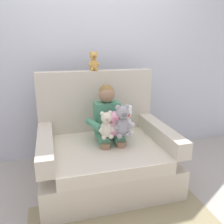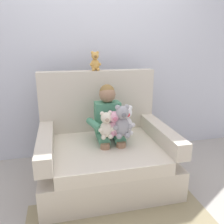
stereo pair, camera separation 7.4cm
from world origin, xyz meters
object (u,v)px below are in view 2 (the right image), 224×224
at_px(armchair, 104,151).
at_px(plush_white, 126,121).
at_px(plush_cream, 106,126).
at_px(plush_grey, 122,122).
at_px(plush_honey_on_backrest, 95,62).
at_px(seated_child, 109,121).
at_px(plush_pink, 114,124).

xyz_separation_m(armchair, plush_white, (0.20, -0.11, 0.35)).
relative_size(armchair, plush_cream, 4.91).
height_order(armchair, plush_cream, armchair).
distance_m(plush_grey, plush_honey_on_backrest, 0.77).
distance_m(armchair, plush_cream, 0.37).
xyz_separation_m(armchair, seated_child, (0.06, 0.03, 0.32)).
xyz_separation_m(plush_grey, plush_honey_on_backrest, (-0.16, 0.54, 0.53)).
relative_size(seated_child, plush_pink, 3.10).
height_order(armchair, plush_pink, armchair).
bearing_deg(plush_honey_on_backrest, plush_cream, -101.75).
distance_m(armchair, plush_honey_on_backrest, 0.97).
xyz_separation_m(armchair, plush_honey_on_backrest, (-0.02, 0.38, 0.89)).
bearing_deg(plush_white, plush_honey_on_backrest, 118.30).
relative_size(armchair, plush_pink, 4.90).
distance_m(seated_child, plush_white, 0.20).
height_order(seated_child, plush_grey, seated_child).
bearing_deg(plush_cream, plush_white, -5.55).
height_order(plush_pink, plush_honey_on_backrest, plush_honey_on_backrest).
bearing_deg(armchair, plush_grey, -49.07).
xyz_separation_m(armchair, plush_cream, (-0.01, -0.16, 0.34)).
bearing_deg(plush_cream, plush_honey_on_backrest, 72.49).
bearing_deg(plush_honey_on_backrest, plush_pink, -93.05).
bearing_deg(plush_honey_on_backrest, plush_white, -78.33).
distance_m(seated_child, plush_honey_on_backrest, 0.68).
xyz_separation_m(plush_pink, plush_honey_on_backrest, (-0.09, 0.52, 0.55)).
bearing_deg(plush_cream, seated_child, 51.80).
xyz_separation_m(seated_child, plush_pink, (0.01, -0.17, 0.02)).
bearing_deg(plush_white, armchair, 155.51).
distance_m(plush_pink, plush_white, 0.14).
bearing_deg(plush_cream, plush_pink, -8.92).
relative_size(seated_child, plush_grey, 2.56).
bearing_deg(plush_cream, plush_grey, -21.86).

